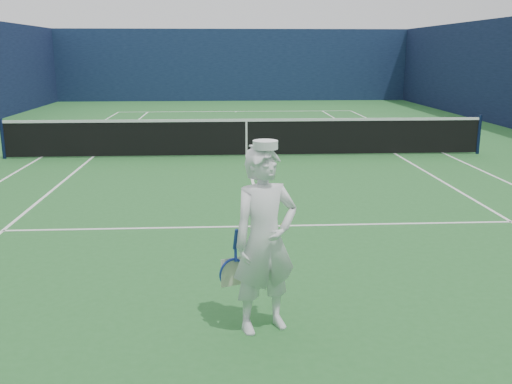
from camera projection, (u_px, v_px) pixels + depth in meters
The scene contains 5 objects.
ground at pixel (247, 156), 15.40m from camera, with size 80.00×80.00×0.00m, color #25622A.
court_markings at pixel (247, 156), 15.40m from camera, with size 11.03×23.83×0.01m.
windscreen_fence at pixel (246, 81), 14.92m from camera, with size 20.12×36.12×4.00m.
tennis_net at pixel (246, 136), 15.27m from camera, with size 12.88×0.09×1.07m.
tennis_player at pixel (265, 240), 5.59m from camera, with size 0.89×0.67×1.93m.
Camera 1 is at (-0.64, -15.18, 2.74)m, focal length 40.00 mm.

